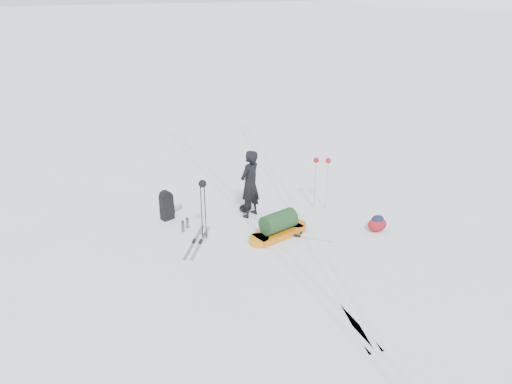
{
  "coord_description": "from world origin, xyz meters",
  "views": [
    {
      "loc": [
        -3.65,
        -10.46,
        5.84
      ],
      "look_at": [
        -0.05,
        0.04,
        0.95
      ],
      "focal_mm": 35.0,
      "sensor_mm": 36.0,
      "label": 1
    }
  ],
  "objects_px": {
    "pulk_sled": "(278,227)",
    "ski_poles_black": "(203,191)",
    "skier": "(250,184)",
    "expedition_rucksack": "(168,205)"
  },
  "relations": [
    {
      "from": "skier",
      "to": "ski_poles_black",
      "type": "xyz_separation_m",
      "value": [
        -1.4,
        -0.8,
        0.34
      ]
    },
    {
      "from": "expedition_rucksack",
      "to": "skier",
      "type": "bearing_deg",
      "value": -38.53
    },
    {
      "from": "pulk_sled",
      "to": "ski_poles_black",
      "type": "distance_m",
      "value": 2.03
    },
    {
      "from": "pulk_sled",
      "to": "expedition_rucksack",
      "type": "bearing_deg",
      "value": 122.64
    },
    {
      "from": "expedition_rucksack",
      "to": "ski_poles_black",
      "type": "xyz_separation_m",
      "value": [
        0.64,
        -1.36,
        0.87
      ]
    },
    {
      "from": "pulk_sled",
      "to": "ski_poles_black",
      "type": "xyz_separation_m",
      "value": [
        -1.71,
        0.48,
        0.99
      ]
    },
    {
      "from": "ski_poles_black",
      "to": "expedition_rucksack",
      "type": "bearing_deg",
      "value": 96.46
    },
    {
      "from": "pulk_sled",
      "to": "ski_poles_black",
      "type": "relative_size",
      "value": 1.14
    },
    {
      "from": "pulk_sled",
      "to": "skier",
      "type": "bearing_deg",
      "value": 84.03
    },
    {
      "from": "expedition_rucksack",
      "to": "pulk_sled",
      "type": "bearing_deg",
      "value": -61.17
    }
  ]
}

